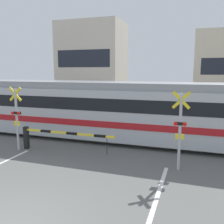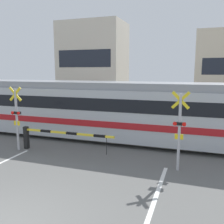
% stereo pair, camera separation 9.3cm
% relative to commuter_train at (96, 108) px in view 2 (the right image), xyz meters
% --- Properties ---
extents(rail_track_near, '(50.00, 0.10, 0.08)m').
position_rel_commuter_train_xyz_m(rail_track_near, '(1.02, -0.72, -1.67)').
color(rail_track_near, '#5B564C').
rests_on(rail_track_near, ground_plane).
extents(rail_track_far, '(50.00, 0.10, 0.08)m').
position_rel_commuter_train_xyz_m(rail_track_far, '(1.02, 0.72, -1.67)').
color(rail_track_far, '#5B564C').
rests_on(rail_track_far, ground_plane).
extents(commuter_train, '(18.73, 2.82, 3.20)m').
position_rel_commuter_train_xyz_m(commuter_train, '(0.00, 0.00, 0.00)').
color(commuter_train, '#B7BCC1').
rests_on(commuter_train, ground_plane).
extents(crossing_barrier_near, '(4.68, 0.20, 1.10)m').
position_rel_commuter_train_xyz_m(crossing_barrier_near, '(-1.20, -2.93, -0.93)').
color(crossing_barrier_near, black).
rests_on(crossing_barrier_near, ground_plane).
extents(crossing_barrier_far, '(4.68, 0.20, 1.10)m').
position_rel_commuter_train_xyz_m(crossing_barrier_far, '(3.24, 2.96, -0.93)').
color(crossing_barrier_far, black).
rests_on(crossing_barrier_far, ground_plane).
extents(crossing_signal_left, '(0.68, 0.15, 3.06)m').
position_rel_commuter_train_xyz_m(crossing_signal_left, '(-2.72, -3.29, -0.03)').
color(crossing_signal_left, '#B2B2B7').
rests_on(crossing_signal_left, ground_plane).
extents(crossing_signal_right, '(0.68, 0.15, 3.06)m').
position_rel_commuter_train_xyz_m(crossing_signal_right, '(4.76, -3.29, -0.03)').
color(crossing_signal_right, '#B2B2B7').
rests_on(crossing_signal_right, ground_plane).
extents(pedestrian, '(0.38, 0.22, 1.69)m').
position_rel_commuter_train_xyz_m(pedestrian, '(0.83, 4.50, -0.74)').
color(pedestrian, '#33384C').
rests_on(pedestrian, ground_plane).
extents(building_left_of_street, '(7.32, 5.16, 9.27)m').
position_rel_commuter_train_xyz_m(building_left_of_street, '(-6.53, 14.81, 2.92)').
color(building_left_of_street, beige).
rests_on(building_left_of_street, ground_plane).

